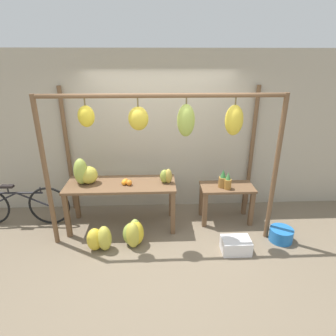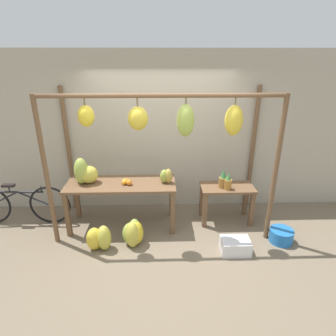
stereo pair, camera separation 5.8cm
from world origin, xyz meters
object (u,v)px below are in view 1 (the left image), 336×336
at_px(blue_bucket, 281,235).
at_px(parked_bicycle, 19,205).
at_px(banana_pile_ground_left, 100,239).
at_px(banana_pile_on_table, 84,173).
at_px(pineapple_cluster, 225,181).
at_px(orange_pile, 126,182).
at_px(papaya_pile, 166,176).
at_px(banana_pile_ground_right, 134,233).
at_px(fruit_crate_white, 236,245).

bearing_deg(blue_bucket, parked_bicycle, 171.21).
bearing_deg(banana_pile_ground_left, blue_bucket, 2.05).
bearing_deg(banana_pile_on_table, pineapple_cluster, 0.27).
xyz_separation_m(banana_pile_on_table, banana_pile_ground_left, (0.30, -0.67, -0.77)).
bearing_deg(orange_pile, papaya_pile, 3.12).
bearing_deg(orange_pile, parked_bicycle, 175.06).
bearing_deg(banana_pile_ground_right, papaya_pile, 46.21).
relative_size(banana_pile_on_table, orange_pile, 2.82).
bearing_deg(orange_pile, banana_pile_ground_left, -121.56).
height_order(banana_pile_on_table, blue_bucket, banana_pile_on_table).
bearing_deg(pineapple_cluster, fruit_crate_white, -88.48).
bearing_deg(papaya_pile, orange_pile, -176.88).
xyz_separation_m(banana_pile_ground_left, parked_bicycle, (-1.46, 0.75, 0.17)).
distance_m(fruit_crate_white, blue_bucket, 0.81).
xyz_separation_m(banana_pile_ground_right, blue_bucket, (2.27, 0.00, -0.10)).
bearing_deg(banana_pile_ground_right, banana_pile_on_table, 144.40).
height_order(banana_pile_ground_right, fruit_crate_white, banana_pile_ground_right).
bearing_deg(pineapple_cluster, blue_bucket, -35.97).
bearing_deg(banana_pile_on_table, blue_bucket, -10.47).
relative_size(orange_pile, papaya_pile, 0.70).
distance_m(banana_pile_on_table, banana_pile_ground_left, 1.06).
relative_size(banana_pile_on_table, banana_pile_ground_right, 1.12).
xyz_separation_m(pineapple_cluster, blue_bucket, (0.80, -0.58, -0.67)).
xyz_separation_m(banana_pile_on_table, pineapple_cluster, (2.27, 0.01, -0.18)).
bearing_deg(parked_bicycle, banana_pile_ground_left, -27.26).
xyz_separation_m(banana_pile_on_table, blue_bucket, (3.07, -0.57, -0.86)).
xyz_separation_m(banana_pile_on_table, parked_bicycle, (-1.15, 0.09, -0.60)).
relative_size(banana_pile_ground_right, papaya_pile, 1.75).
relative_size(banana_pile_on_table, pineapple_cluster, 1.51).
xyz_separation_m(banana_pile_ground_left, fruit_crate_white, (1.99, -0.14, -0.08)).
height_order(banana_pile_on_table, papaya_pile, banana_pile_on_table).
bearing_deg(banana_pile_on_table, banana_pile_ground_right, -35.60).
relative_size(fruit_crate_white, papaya_pile, 1.73).
bearing_deg(fruit_crate_white, parked_bicycle, 165.55).
relative_size(blue_bucket, papaya_pile, 1.48).
bearing_deg(banana_pile_ground_right, banana_pile_ground_left, -169.06).
bearing_deg(blue_bucket, pineapple_cluster, 144.03).
distance_m(blue_bucket, parked_bicycle, 4.28).
distance_m(banana_pile_ground_right, blue_bucket, 2.27).
bearing_deg(blue_bucket, banana_pile_ground_left, -177.95).
distance_m(banana_pile_ground_left, blue_bucket, 2.77).
xyz_separation_m(blue_bucket, papaya_pile, (-1.76, 0.53, 0.79)).
xyz_separation_m(orange_pile, pineapple_cluster, (1.60, 0.08, -0.05)).
height_order(banana_pile_on_table, pineapple_cluster, banana_pile_on_table).
height_order(orange_pile, fruit_crate_white, orange_pile).
bearing_deg(fruit_crate_white, papaya_pile, 142.13).
height_order(pineapple_cluster, banana_pile_ground_right, pineapple_cluster).
xyz_separation_m(orange_pile, banana_pile_ground_left, (-0.37, -0.59, -0.64)).
bearing_deg(orange_pile, banana_pile_ground_right, -75.63).
xyz_separation_m(banana_pile_ground_right, fruit_crate_white, (1.50, -0.23, -0.09)).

